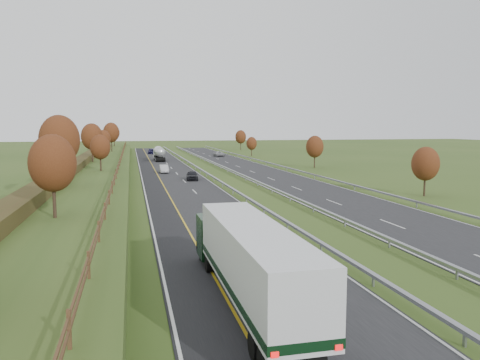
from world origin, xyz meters
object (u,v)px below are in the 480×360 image
object	(u,v)px
road_tanker	(159,153)
box_lorry	(247,259)
car_silver_mid	(164,169)
car_oncoming	(218,154)
car_dark_near	(192,175)
car_small_far	(151,151)

from	to	relation	value
road_tanker	box_lorry	bearing A→B (deg)	-90.95
road_tanker	car_silver_mid	world-z (taller)	road_tanker
road_tanker	car_silver_mid	distance (m)	31.50
car_silver_mid	car_oncoming	size ratio (longest dim) A/B	0.84
road_tanker	car_dark_near	bearing A→B (deg)	-86.69
car_dark_near	car_small_far	distance (m)	74.07
box_lorry	car_dark_near	size ratio (longest dim) A/B	3.71
road_tanker	car_small_far	xyz separation A→B (m)	(-0.66, 29.97, -1.10)
box_lorry	car_dark_near	distance (m)	52.81
car_silver_mid	car_small_far	distance (m)	61.44
road_tanker	car_silver_mid	bearing A→B (deg)	-91.86
car_silver_mid	car_small_far	bearing A→B (deg)	89.08
car_silver_mid	car_oncoming	world-z (taller)	car_oncoming
car_dark_near	car_oncoming	world-z (taller)	car_dark_near
car_dark_near	car_small_far	xyz separation A→B (m)	(-3.21, 74.00, -0.02)
car_small_far	road_tanker	bearing A→B (deg)	-84.12
road_tanker	car_small_far	world-z (taller)	road_tanker
road_tanker	car_silver_mid	size ratio (longest dim) A/B	2.57
car_dark_near	car_oncoming	size ratio (longest dim) A/B	0.84
box_lorry	car_oncoming	distance (m)	110.90
car_oncoming	car_small_far	bearing A→B (deg)	-47.70
car_oncoming	car_silver_mid	bearing A→B (deg)	63.85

